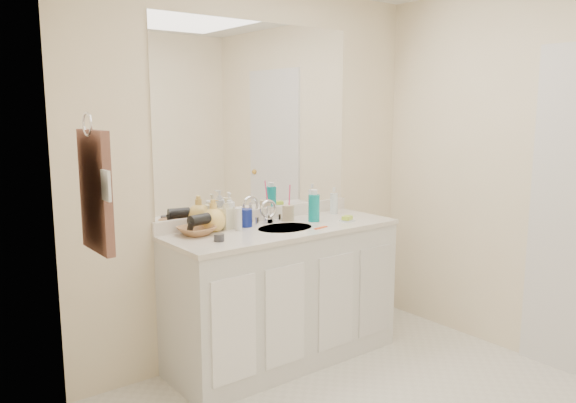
# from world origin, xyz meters

# --- Properties ---
(wall_back) EXTENTS (2.60, 0.02, 2.40)m
(wall_back) POSITION_xyz_m (0.00, 1.30, 1.20)
(wall_back) COLOR #FDECC6
(wall_back) RESTS_ON floor
(wall_left) EXTENTS (0.02, 2.60, 2.40)m
(wall_left) POSITION_xyz_m (-1.30, 0.00, 1.20)
(wall_left) COLOR #FDECC6
(wall_left) RESTS_ON floor
(wall_right) EXTENTS (0.02, 2.60, 2.40)m
(wall_right) POSITION_xyz_m (1.30, 0.00, 1.20)
(wall_right) COLOR #FDECC6
(wall_right) RESTS_ON floor
(vanity_cabinet) EXTENTS (1.50, 0.55, 0.85)m
(vanity_cabinet) POSITION_xyz_m (0.00, 1.02, 0.42)
(vanity_cabinet) COLOR silver
(vanity_cabinet) RESTS_ON floor
(countertop) EXTENTS (1.52, 0.57, 0.03)m
(countertop) POSITION_xyz_m (0.00, 1.02, 0.86)
(countertop) COLOR silver
(countertop) RESTS_ON vanity_cabinet
(backsplash) EXTENTS (1.52, 0.03, 0.08)m
(backsplash) POSITION_xyz_m (0.00, 1.29, 0.92)
(backsplash) COLOR white
(backsplash) RESTS_ON countertop
(sink_basin) EXTENTS (0.37, 0.37, 0.02)m
(sink_basin) POSITION_xyz_m (0.00, 1.00, 0.87)
(sink_basin) COLOR beige
(sink_basin) RESTS_ON countertop
(faucet) EXTENTS (0.02, 0.02, 0.11)m
(faucet) POSITION_xyz_m (0.00, 1.18, 0.94)
(faucet) COLOR silver
(faucet) RESTS_ON countertop
(mirror) EXTENTS (1.48, 0.01, 1.20)m
(mirror) POSITION_xyz_m (0.00, 1.29, 1.56)
(mirror) COLOR white
(mirror) RESTS_ON wall_back
(blue_mug) EXTENTS (0.09, 0.09, 0.11)m
(blue_mug) POSITION_xyz_m (-0.18, 1.18, 0.94)
(blue_mug) COLOR navy
(blue_mug) RESTS_ON countertop
(tan_cup) EXTENTS (0.10, 0.10, 0.11)m
(tan_cup) POSITION_xyz_m (0.14, 1.16, 0.93)
(tan_cup) COLOR #C7B38C
(tan_cup) RESTS_ON countertop
(toothbrush) EXTENTS (0.02, 0.04, 0.19)m
(toothbrush) POSITION_xyz_m (0.15, 1.16, 1.03)
(toothbrush) COLOR #FF4382
(toothbrush) RESTS_ON tan_cup
(mouthwash_bottle) EXTENTS (0.10, 0.10, 0.18)m
(mouthwash_bottle) POSITION_xyz_m (0.27, 1.05, 0.97)
(mouthwash_bottle) COLOR #0C9697
(mouthwash_bottle) RESTS_ON countertop
(clear_pump_bottle) EXTENTS (0.06, 0.06, 0.15)m
(clear_pump_bottle) POSITION_xyz_m (0.56, 1.17, 0.95)
(clear_pump_bottle) COLOR silver
(clear_pump_bottle) RESTS_ON countertop
(soap_dish) EXTENTS (0.09, 0.08, 0.01)m
(soap_dish) POSITION_xyz_m (0.44, 0.91, 0.89)
(soap_dish) COLOR white
(soap_dish) RESTS_ON countertop
(green_soap) EXTENTS (0.08, 0.07, 0.03)m
(green_soap) POSITION_xyz_m (0.44, 0.91, 0.90)
(green_soap) COLOR #B3DA35
(green_soap) RESTS_ON soap_dish
(orange_comb) EXTENTS (0.11, 0.04, 0.00)m
(orange_comb) POSITION_xyz_m (0.17, 0.86, 0.88)
(orange_comb) COLOR #FF4F1A
(orange_comb) RESTS_ON countertop
(dark_jar) EXTENTS (0.08, 0.08, 0.04)m
(dark_jar) POSITION_xyz_m (-0.52, 0.94, 0.90)
(dark_jar) COLOR #333239
(dark_jar) RESTS_ON countertop
(extra_white_bottle) EXTENTS (0.05, 0.05, 0.14)m
(extra_white_bottle) POSITION_xyz_m (-0.28, 1.11, 0.95)
(extra_white_bottle) COLOR silver
(extra_white_bottle) RESTS_ON countertop
(soap_bottle_white) EXTENTS (0.11, 0.11, 0.22)m
(soap_bottle_white) POSITION_xyz_m (-0.27, 1.23, 0.99)
(soap_bottle_white) COLOR white
(soap_bottle_white) RESTS_ON countertop
(soap_bottle_cream) EXTENTS (0.11, 0.11, 0.20)m
(soap_bottle_cream) POSITION_xyz_m (-0.31, 1.21, 0.98)
(soap_bottle_cream) COLOR beige
(soap_bottle_cream) RESTS_ON countertop
(soap_bottle_yellow) EXTENTS (0.19, 0.19, 0.19)m
(soap_bottle_yellow) POSITION_xyz_m (-0.40, 1.20, 0.98)
(soap_bottle_yellow) COLOR #FBCC61
(soap_bottle_yellow) RESTS_ON countertop
(wicker_basket) EXTENTS (0.24, 0.24, 0.05)m
(wicker_basket) POSITION_xyz_m (-0.54, 1.16, 0.91)
(wicker_basket) COLOR #9D693F
(wicker_basket) RESTS_ON countertop
(hair_dryer) EXTENTS (0.14, 0.09, 0.07)m
(hair_dryer) POSITION_xyz_m (-0.52, 1.16, 0.97)
(hair_dryer) COLOR black
(hair_dryer) RESTS_ON wicker_basket
(towel_ring) EXTENTS (0.01, 0.11, 0.11)m
(towel_ring) POSITION_xyz_m (-1.27, 0.77, 1.55)
(towel_ring) COLOR silver
(towel_ring) RESTS_ON wall_left
(hand_towel) EXTENTS (0.04, 0.32, 0.55)m
(hand_towel) POSITION_xyz_m (-1.25, 0.77, 1.25)
(hand_towel) COLOR brown
(hand_towel) RESTS_ON towel_ring
(switch_plate) EXTENTS (0.01, 0.08, 0.13)m
(switch_plate) POSITION_xyz_m (-1.27, 0.57, 1.30)
(switch_plate) COLOR white
(switch_plate) RESTS_ON wall_left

